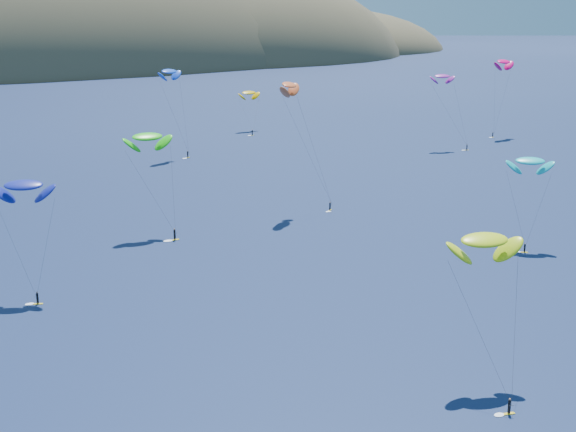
# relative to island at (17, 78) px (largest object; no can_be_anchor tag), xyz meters

# --- Properties ---
(island) EXTENTS (730.00, 300.00, 210.00)m
(island) POSITION_rel_island_xyz_m (0.00, 0.00, 0.00)
(island) COLOR #3D3526
(island) RESTS_ON ground
(kitesurfer_2) EXTENTS (9.62, 13.11, 18.72)m
(kitesurfer_2) POSITION_rel_island_xyz_m (-52.16, -525.90, 26.96)
(kitesurfer_2) COLOR yellow
(kitesurfer_2) RESTS_ON ground
(kitesurfer_3) EXTENTS (9.00, 10.56, 20.63)m
(kitesurfer_3) POSITION_rel_island_xyz_m (-64.75, -449.71, 28.81)
(kitesurfer_3) COLOR yellow
(kitesurfer_3) RESTS_ON ground
(kitesurfer_4) EXTENTS (9.18, 8.89, 26.04)m
(kitesurfer_4) POSITION_rel_island_xyz_m (-33.11, -380.41, 34.38)
(kitesurfer_4) COLOR yellow
(kitesurfer_4) RESTS_ON ground
(kitesurfer_5) EXTENTS (8.84, 8.40, 17.41)m
(kitesurfer_5) POSITION_rel_island_xyz_m (-8.96, -490.94, 25.92)
(kitesurfer_5) COLOR yellow
(kitesurfer_5) RESTS_ON ground
(kitesurfer_6) EXTENTS (8.04, 11.67, 23.07)m
(kitesurfer_6) POSITION_rel_island_xyz_m (42.20, -406.02, 31.71)
(kitesurfer_6) COLOR yellow
(kitesurfer_6) RESTS_ON ground
(kitesurfer_8) EXTENTS (11.07, 6.35, 26.19)m
(kitesurfer_8) POSITION_rel_island_xyz_m (73.83, -398.29, 34.33)
(kitesurfer_8) COLOR yellow
(kitesurfer_8) RESTS_ON ground
(kitesurfer_9) EXTENTS (11.53, 10.29, 28.24)m
(kitesurfer_9) POSITION_rel_island_xyz_m (-33.54, -448.17, 36.67)
(kitesurfer_9) COLOR yellow
(kitesurfer_9) RESTS_ON ground
(kitesurfer_10) EXTENTS (9.56, 10.09, 18.88)m
(kitesurfer_10) POSITION_rel_island_xyz_m (-92.01, -472.18, 27.17)
(kitesurfer_10) COLOR yellow
(kitesurfer_10) RESTS_ON ground
(kitesurfer_11) EXTENTS (9.47, 13.81, 14.75)m
(kitesurfer_11) POSITION_rel_island_xyz_m (7.48, -348.38, 23.23)
(kitesurfer_11) COLOR yellow
(kitesurfer_11) RESTS_ON ground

